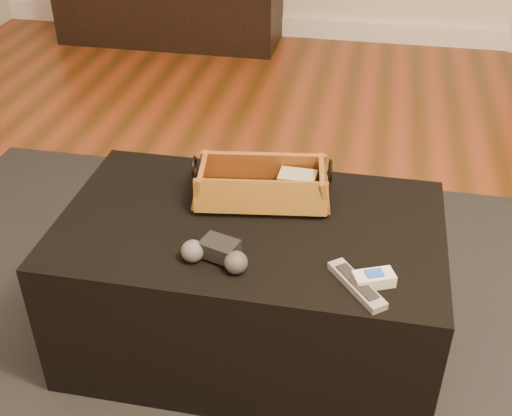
% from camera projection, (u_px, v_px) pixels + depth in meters
% --- Properties ---
extents(floor, '(5.00, 5.50, 0.01)m').
position_uv_depth(floor, '(334.00, 358.00, 1.86)').
color(floor, brown).
rests_on(floor, ground).
extents(baseboard, '(5.00, 0.04, 0.12)m').
position_uv_depth(baseboard, '(375.00, 32.00, 4.05)').
color(baseboard, white).
rests_on(baseboard, floor).
extents(area_rug, '(2.60, 2.00, 0.01)m').
position_uv_depth(area_rug, '(247.00, 351.00, 1.86)').
color(area_rug, black).
rests_on(area_rug, floor).
extents(ottoman, '(1.00, 0.60, 0.42)m').
position_uv_depth(ottoman, '(250.00, 284.00, 1.78)').
color(ottoman, black).
rests_on(ottoman, area_rug).
extents(tv_remote, '(0.20, 0.09, 0.02)m').
position_uv_depth(tv_remote, '(255.00, 195.00, 1.73)').
color(tv_remote, black).
rests_on(tv_remote, wicker_basket).
extents(cloth_bundle, '(0.10, 0.07, 0.05)m').
position_uv_depth(cloth_bundle, '(297.00, 183.00, 1.75)').
color(cloth_bundle, tan).
rests_on(cloth_bundle, wicker_basket).
extents(wicker_basket, '(0.39, 0.24, 0.13)m').
position_uv_depth(wicker_basket, '(262.00, 186.00, 1.73)').
color(wicker_basket, '#996622').
rests_on(wicker_basket, ottoman).
extents(game_controller, '(0.18, 0.12, 0.06)m').
position_uv_depth(game_controller, '(216.00, 254.00, 1.51)').
color(game_controller, black).
rests_on(game_controller, ottoman).
extents(silver_remote, '(0.14, 0.17, 0.02)m').
position_uv_depth(silver_remote, '(357.00, 285.00, 1.45)').
color(silver_remote, gray).
rests_on(silver_remote, ottoman).
extents(cream_gadget, '(0.10, 0.08, 0.03)m').
position_uv_depth(cream_gadget, '(374.00, 279.00, 1.45)').
color(cream_gadget, beige).
rests_on(cream_gadget, ottoman).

